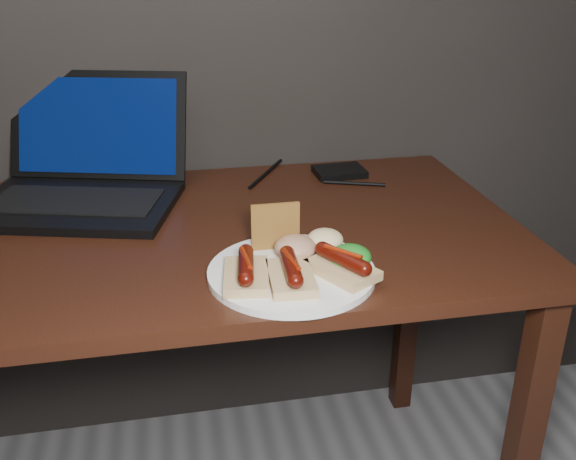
{
  "coord_description": "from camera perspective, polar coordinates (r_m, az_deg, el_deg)",
  "views": [
    {
      "loc": [
        0.03,
        0.24,
        1.26
      ],
      "look_at": [
        0.22,
        1.19,
        0.82
      ],
      "focal_mm": 40.0,
      "sensor_mm": 36.0,
      "label": 1
    }
  ],
  "objects": [
    {
      "name": "salsa_mound",
      "position": [
        1.09,
        0.65,
        -1.56
      ],
      "size": [
        0.07,
        0.07,
        0.04
      ],
      "primitive_type": "ellipsoid",
      "color": "maroon",
      "rests_on": "plate"
    },
    {
      "name": "laptop",
      "position": [
        1.43,
        -17.7,
        4.62
      ],
      "size": [
        0.48,
        0.45,
        0.25
      ],
      "color": "black",
      "rests_on": "desk"
    },
    {
      "name": "desk_cables",
      "position": [
        1.41,
        -11.04,
        2.97
      ],
      "size": [
        0.98,
        0.35,
        0.01
      ],
      "color": "black",
      "rests_on": "desk"
    },
    {
      "name": "hard_drive",
      "position": [
        1.53,
        4.59,
        5.2
      ],
      "size": [
        0.12,
        0.09,
        0.02
      ],
      "primitive_type": "cube",
      "rotation": [
        0.0,
        0.0,
        0.05
      ],
      "color": "black",
      "rests_on": "desk"
    },
    {
      "name": "coleslaw_mound",
      "position": [
        1.12,
        3.32,
        -0.85
      ],
      "size": [
        0.06,
        0.06,
        0.04
      ],
      "primitive_type": "ellipsoid",
      "color": "silver",
      "rests_on": "plate"
    },
    {
      "name": "desk",
      "position": [
        1.29,
        -11.15,
        -3.76
      ],
      "size": [
        1.4,
        0.7,
        0.75
      ],
      "color": "#34160D",
      "rests_on": "ground"
    },
    {
      "name": "bread_sausage_right",
      "position": [
        1.04,
        4.86,
        -3.11
      ],
      "size": [
        0.12,
        0.13,
        0.04
      ],
      "color": "#D8C37F",
      "rests_on": "plate"
    },
    {
      "name": "plate",
      "position": [
        1.06,
        0.31,
        -3.8
      ],
      "size": [
        0.35,
        0.35,
        0.01
      ],
      "primitive_type": "cylinder",
      "rotation": [
        0.0,
        0.0,
        -0.32
      ],
      "color": "white",
      "rests_on": "desk"
    },
    {
      "name": "bread_sausage_left",
      "position": [
        1.02,
        -3.75,
        -3.67
      ],
      "size": [
        0.08,
        0.12,
        0.04
      ],
      "color": "#D8C37F",
      "rests_on": "plate"
    },
    {
      "name": "salad_greens",
      "position": [
        1.06,
        5.57,
        -2.41
      ],
      "size": [
        0.07,
        0.07,
        0.04
      ],
      "primitive_type": "ellipsoid",
      "color": "#135F16",
      "rests_on": "plate"
    },
    {
      "name": "crispbread",
      "position": [
        1.11,
        -1.12,
        0.33
      ],
      "size": [
        0.09,
        0.01,
        0.08
      ],
      "primitive_type": "cube",
      "color": "#A3762C",
      "rests_on": "plate"
    },
    {
      "name": "bread_sausage_center",
      "position": [
        1.01,
        0.28,
        -3.83
      ],
      "size": [
        0.08,
        0.12,
        0.04
      ],
      "color": "#D8C37F",
      "rests_on": "plate"
    }
  ]
}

